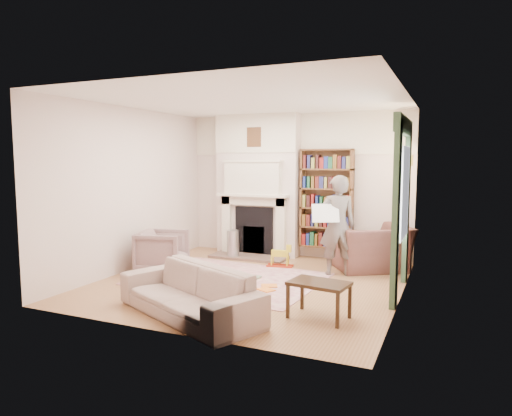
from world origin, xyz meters
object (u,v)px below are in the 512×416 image
at_px(armchair_reading, 371,248).
at_px(man_reading, 337,226).
at_px(rocking_horse, 280,256).
at_px(paraffin_heater, 233,244).
at_px(coffee_table, 319,300).
at_px(sofa, 189,292).
at_px(armchair_left, 163,251).
at_px(bookcase, 326,199).

xyz_separation_m(armchair_reading, man_reading, (-0.45, -0.60, 0.44)).
xyz_separation_m(armchair_reading, rocking_horse, (-1.51, -0.47, -0.19)).
bearing_deg(paraffin_heater, coffee_table, -46.80).
height_order(armchair_reading, sofa, armchair_reading).
height_order(armchair_left, rocking_horse, armchair_left).
height_order(armchair_reading, man_reading, man_reading).
relative_size(armchair_reading, man_reading, 0.72).
height_order(sofa, coffee_table, sofa).
bearing_deg(armchair_left, rocking_horse, -74.32).
height_order(bookcase, man_reading, bookcase).
bearing_deg(man_reading, paraffin_heater, -38.38).
distance_m(armchair_left, paraffin_heater, 1.58).
relative_size(bookcase, armchair_reading, 1.54).
relative_size(armchair_reading, rocking_horse, 2.57).
distance_m(armchair_reading, coffee_table, 2.74).
xyz_separation_m(bookcase, armchair_left, (-2.30, -2.07, -0.82)).
distance_m(armchair_left, rocking_horse, 2.06).
xyz_separation_m(coffee_table, paraffin_heater, (-2.45, 2.61, 0.05)).
bearing_deg(armchair_reading, sofa, 30.72).
bearing_deg(armchair_left, paraffin_heater, -40.25).
bearing_deg(man_reading, bookcase, -92.36).
bearing_deg(coffee_table, rocking_horse, 129.28).
bearing_deg(coffee_table, armchair_left, 167.77).
height_order(armchair_left, coffee_table, armchair_left).
bearing_deg(rocking_horse, armchair_left, -156.50).
distance_m(bookcase, armchair_left, 3.21).
bearing_deg(bookcase, armchair_left, -138.02).
height_order(armchair_reading, armchair_left, armchair_reading).
xyz_separation_m(armchair_left, sofa, (1.60, -1.73, -0.05)).
bearing_deg(rocking_horse, bookcase, 50.38).
relative_size(sofa, rocking_horse, 4.43).
distance_m(coffee_table, paraffin_heater, 3.58).
distance_m(sofa, paraffin_heater, 3.32).
bearing_deg(armchair_reading, paraffin_heater, -30.14).
bearing_deg(coffee_table, man_reading, 106.36).
xyz_separation_m(bookcase, rocking_horse, (-0.57, -0.97, -0.97)).
relative_size(bookcase, paraffin_heater, 3.36).
distance_m(sofa, coffee_table, 1.59).
bearing_deg(armchair_reading, rocking_horse, -15.61).
bearing_deg(paraffin_heater, armchair_reading, 2.69).
xyz_separation_m(armchair_left, coffee_table, (3.08, -1.17, -0.13)).
relative_size(man_reading, coffee_table, 2.38).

